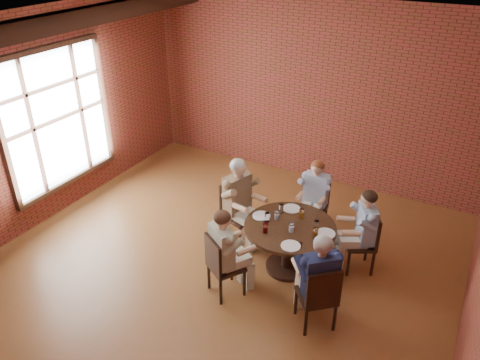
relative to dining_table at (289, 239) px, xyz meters
The scene contains 30 objects.
floor 1.21m from the dining_table, 145.51° to the right, with size 7.00×7.00×0.00m, color brown.
ceiling 3.07m from the dining_table, 145.51° to the right, with size 7.00×7.00×0.00m, color white.
wall_back 3.24m from the dining_table, 107.34° to the left, with size 7.00×7.00×0.00m, color maroon.
wall_left 4.36m from the dining_table, behind, with size 7.00×7.00×0.00m, color maroon.
ceiling_beam 4.37m from the dining_table, 169.54° to the right, with size 0.22×6.90×0.26m, color black.
window 4.24m from the dining_table, behind, with size 0.10×2.16×2.36m.
dining_table is the anchor object (origin of this frame).
chair_a 1.09m from the dining_table, 29.41° to the left, with size 0.56×0.56×0.92m.
diner_a 1.02m from the dining_table, 29.41° to the left, with size 0.51×0.62×1.30m, color teal, non-canonical shape.
chair_b 1.13m from the dining_table, 91.76° to the left, with size 0.41×0.41×0.90m.
diner_b 1.06m from the dining_table, 91.76° to the left, with size 0.49×0.60×1.27m, color #96A3BF, non-canonical shape.
chair_c 1.10m from the dining_table, 162.62° to the left, with size 0.57×0.57×0.97m.
diner_c 1.02m from the dining_table, 162.62° to the left, with size 0.57×0.70×1.40m, color brown, non-canonical shape.
chair_d 1.10m from the dining_table, 122.19° to the right, with size 0.57×0.57×0.93m.
diner_d 1.02m from the dining_table, 122.19° to the right, with size 0.52×0.64×1.31m, color #C4AB9A, non-canonical shape.
chair_e 1.17m from the dining_table, 48.60° to the right, with size 0.61×0.61×0.94m.
diner_e 1.09m from the dining_table, 48.60° to the right, with size 0.54×0.66×1.35m, color #192148, non-canonical shape.
plate_a 0.55m from the dining_table, ahead, with size 0.26×0.26×0.01m, color white.
plate_b 0.50m from the dining_table, 110.63° to the left, with size 0.26×0.26×0.01m, color white.
plate_c 0.51m from the dining_table, behind, with size 0.26×0.26×0.01m, color white.
plate_d 0.53m from the dining_table, 65.91° to the right, with size 0.26×0.26×0.01m, color white.
glass_a 0.46m from the dining_table, 14.12° to the left, with size 0.07×0.07×0.14m, color white.
glass_b 0.40m from the dining_table, 77.69° to the left, with size 0.07×0.07×0.14m, color white.
glass_c 0.46m from the dining_table, 135.59° to the left, with size 0.07×0.07×0.14m, color white.
glass_d 0.37m from the dining_table, 166.82° to the left, with size 0.07×0.07×0.14m, color white.
glass_e 0.44m from the dining_table, behind, with size 0.07×0.07×0.14m, color white.
glass_f 0.49m from the dining_table, 127.06° to the right, with size 0.07×0.07×0.14m, color white.
glass_g 0.33m from the dining_table, 61.47° to the right, with size 0.07×0.07×0.14m, color white.
glass_h 0.50m from the dining_table, 11.77° to the right, with size 0.07×0.07×0.14m, color white.
smartphone 0.51m from the dining_table, 51.53° to the right, with size 0.06×0.12×0.01m, color black.
Camera 1 is at (2.88, -4.46, 4.44)m, focal length 35.00 mm.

